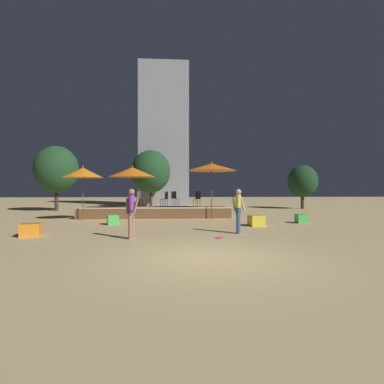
{
  "coord_description": "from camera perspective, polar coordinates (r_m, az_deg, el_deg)",
  "views": [
    {
      "loc": [
        -0.91,
        -7.22,
        1.65
      ],
      "look_at": [
        0.0,
        5.76,
        1.55
      ],
      "focal_mm": 28.0,
      "sensor_mm": 36.0,
      "label": 1
    }
  ],
  "objects": [
    {
      "name": "bistro_chair_1",
      "position": [
        17.81,
        -5.12,
        -1.03
      ],
      "size": [
        0.46,
        0.46,
        0.9
      ],
      "rotation": [
        0.0,
        0.0,
        4.24
      ],
      "color": "#2D3338",
      "rests_on": "wooden_deck"
    },
    {
      "name": "person_1",
      "position": [
        10.25,
        -11.45,
        -3.73
      ],
      "size": [
        0.47,
        0.29,
        1.68
      ],
      "rotation": [
        0.0,
        0.0,
        4.29
      ],
      "color": "#997051",
      "rests_on": "ground"
    },
    {
      "name": "background_tree_2",
      "position": [
        27.71,
        20.3,
        1.94
      ],
      "size": [
        2.55,
        2.55,
        3.81
      ],
      "color": "#3D2B1C",
      "rests_on": "ground"
    },
    {
      "name": "frisbee_disc",
      "position": [
        10.28,
        5.36,
        -8.71
      ],
      "size": [
        0.28,
        0.28,
        0.03
      ],
      "color": "#E54C99",
      "rests_on": "ground"
    },
    {
      "name": "bistro_chair_3",
      "position": [
        18.34,
        1.03,
        -0.99
      ],
      "size": [
        0.48,
        0.48,
        0.9
      ],
      "rotation": [
        0.0,
        0.0,
        5.66
      ],
      "color": "#2D3338",
      "rests_on": "wooden_deck"
    },
    {
      "name": "patio_umbrella_1",
      "position": [
        17.37,
        -20.05,
        3.48
      ],
      "size": [
        2.16,
        2.16,
        2.94
      ],
      "color": "brown",
      "rests_on": "ground"
    },
    {
      "name": "cube_seat_1",
      "position": [
        15.82,
        20.1,
        -4.78
      ],
      "size": [
        0.5,
        0.5,
        0.44
      ],
      "rotation": [
        0.0,
        0.0,
        -0.0
      ],
      "color": "#4CC651",
      "rests_on": "ground"
    },
    {
      "name": "bistro_chair_0",
      "position": [
        19.33,
        -9.95,
        -0.92
      ],
      "size": [
        0.47,
        0.47,
        0.9
      ],
      "rotation": [
        0.0,
        0.0,
        1.04
      ],
      "color": "#47474C",
      "rests_on": "wooden_deck"
    },
    {
      "name": "distant_building",
      "position": [
        32.59,
        -5.36,
        10.64
      ],
      "size": [
        5.16,
        3.29,
        14.86
      ],
      "color": "gray",
      "rests_on": "ground"
    },
    {
      "name": "ground_plane",
      "position": [
        7.46,
        3.16,
        -12.34
      ],
      "size": [
        120.0,
        120.0,
        0.0
      ],
      "primitive_type": "plane",
      "color": "tan"
    },
    {
      "name": "background_tree_0",
      "position": [
        25.7,
        -24.42,
        3.92
      ],
      "size": [
        3.34,
        3.34,
        5.08
      ],
      "color": "#3D2B1C",
      "rests_on": "ground"
    },
    {
      "name": "cube_seat_3",
      "position": [
        12.11,
        -28.35,
        -6.36
      ],
      "size": [
        0.76,
        0.76,
        0.46
      ],
      "rotation": [
        0.0,
        0.0,
        0.22
      ],
      "color": "orange",
      "rests_on": "ground"
    },
    {
      "name": "background_tree_1",
      "position": [
        28.79,
        -7.84,
        3.88
      ],
      "size": [
        3.68,
        3.68,
        5.41
      ],
      "color": "#3D2B1C",
      "rests_on": "ground"
    },
    {
      "name": "bistro_chair_2",
      "position": [
        18.9,
        -3.35,
        -0.95
      ],
      "size": [
        0.47,
        0.47,
        0.9
      ],
      "rotation": [
        0.0,
        0.0,
        2.56
      ],
      "color": "#47474C",
      "rests_on": "wooden_deck"
    },
    {
      "name": "patio_umbrella_0",
      "position": [
        16.97,
        3.78,
        4.72
      ],
      "size": [
        2.81,
        2.81,
        3.21
      ],
      "color": "brown",
      "rests_on": "ground"
    },
    {
      "name": "patio_umbrella_2",
      "position": [
        17.04,
        -11.29,
        3.72
      ],
      "size": [
        2.6,
        2.6,
        2.98
      ],
      "color": "brown",
      "rests_on": "ground"
    },
    {
      "name": "cube_seat_2",
      "position": [
        14.71,
        -14.83,
        -5.12
      ],
      "size": [
        0.63,
        0.63,
        0.46
      ],
      "rotation": [
        0.0,
        0.0,
        0.32
      ],
      "color": "#4CC651",
      "rests_on": "ground"
    },
    {
      "name": "cube_seat_0",
      "position": [
        14.0,
        12.14,
        -5.35
      ],
      "size": [
        0.69,
        0.69,
        0.49
      ],
      "rotation": [
        0.0,
        0.0,
        0.11
      ],
      "color": "yellow",
      "rests_on": "ground"
    },
    {
      "name": "wooden_deck",
      "position": [
        18.49,
        -6.92,
        -3.8
      ],
      "size": [
        8.84,
        2.83,
        0.65
      ],
      "color": "brown",
      "rests_on": "ground"
    },
    {
      "name": "person_0",
      "position": [
        11.44,
        8.81,
        -3.32
      ],
      "size": [
        0.5,
        0.28,
        1.68
      ],
      "rotation": [
        0.0,
        0.0,
        4.35
      ],
      "color": "#2D4C7F",
      "rests_on": "ground"
    }
  ]
}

